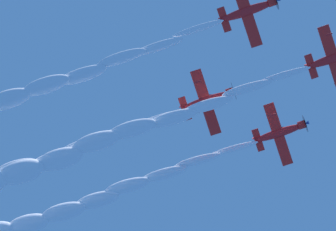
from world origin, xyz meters
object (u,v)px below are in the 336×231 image
at_px(airplane_left_wingman, 281,132).
at_px(airplane_right_wingman, 249,10).
at_px(airplane_slot_tail, 209,100).
at_px(airplane_lead, 336,57).

height_order(airplane_left_wingman, airplane_right_wingman, airplane_left_wingman).
bearing_deg(airplane_right_wingman, airplane_left_wingman, 3.43).
xyz_separation_m(airplane_left_wingman, airplane_slot_tail, (-9.61, 8.12, -1.86)).
xyz_separation_m(airplane_lead, airplane_right_wingman, (-9.87, 9.12, 1.67)).
relative_size(airplane_right_wingman, airplane_slot_tail, 1.03).
xyz_separation_m(airplane_right_wingman, airplane_slot_tail, (10.32, 9.32, -0.96)).
bearing_deg(airplane_left_wingman, airplane_slot_tail, 139.80).
relative_size(airplane_lead, airplane_slot_tail, 1.03).
height_order(airplane_lead, airplane_right_wingman, airplane_right_wingman).
distance_m(airplane_lead, airplane_left_wingman, 14.64).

